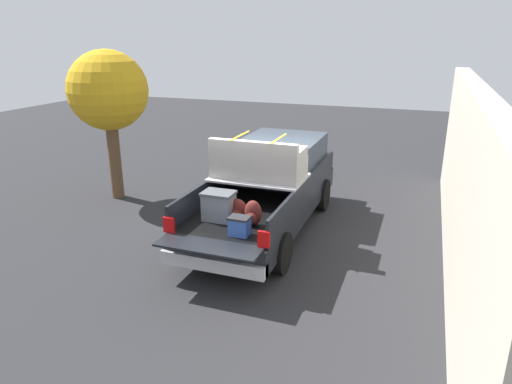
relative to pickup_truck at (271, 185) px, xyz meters
The scene contains 4 objects.
ground_plane 1.03m from the pickup_truck, behind, with size 40.00×40.00×0.00m, color #262628.
pickup_truck is the anchor object (origin of this frame).
building_facade 4.09m from the pickup_truck, 102.32° to the right, with size 11.83×0.36×3.33m, color beige.
tree_background 4.89m from the pickup_truck, 84.77° to the left, with size 2.03×2.03×3.87m.
Camera 1 is at (-9.10, -3.13, 4.16)m, focal length 32.45 mm.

